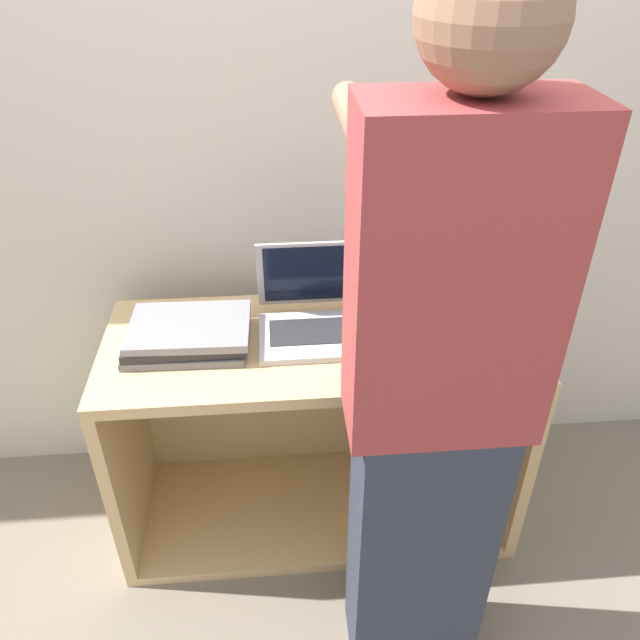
{
  "coord_description": "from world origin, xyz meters",
  "views": [
    {
      "loc": [
        -0.12,
        -1.23,
        1.82
      ],
      "look_at": [
        0.0,
        0.19,
        0.87
      ],
      "focal_mm": 35.0,
      "sensor_mm": 36.0,
      "label": 1
    }
  ],
  "objects_px": {
    "laptop_open": "(316,315)",
    "person": "(437,401)",
    "laptop_stack_left": "(188,334)",
    "laptop_stack_right": "(441,323)"
  },
  "relations": [
    {
      "from": "laptop_open",
      "to": "person",
      "type": "distance_m",
      "value": 0.59
    },
    {
      "from": "laptop_stack_left",
      "to": "laptop_open",
      "type": "bearing_deg",
      "value": 6.65
    },
    {
      "from": "laptop_open",
      "to": "laptop_stack_left",
      "type": "xyz_separation_m",
      "value": [
        -0.38,
        -0.04,
        -0.02
      ]
    },
    {
      "from": "laptop_stack_left",
      "to": "person",
      "type": "xyz_separation_m",
      "value": [
        0.6,
        -0.49,
        0.13
      ]
    },
    {
      "from": "laptop_open",
      "to": "laptop_stack_left",
      "type": "relative_size",
      "value": 0.95
    },
    {
      "from": "person",
      "to": "laptop_stack_right",
      "type": "bearing_deg",
      "value": 73.58
    },
    {
      "from": "laptop_open",
      "to": "laptop_stack_right",
      "type": "height_order",
      "value": "laptop_open"
    },
    {
      "from": "laptop_open",
      "to": "person",
      "type": "height_order",
      "value": "person"
    },
    {
      "from": "laptop_stack_left",
      "to": "laptop_stack_right",
      "type": "height_order",
      "value": "same"
    },
    {
      "from": "person",
      "to": "laptop_open",
      "type": "bearing_deg",
      "value": 112.34
    }
  ]
}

